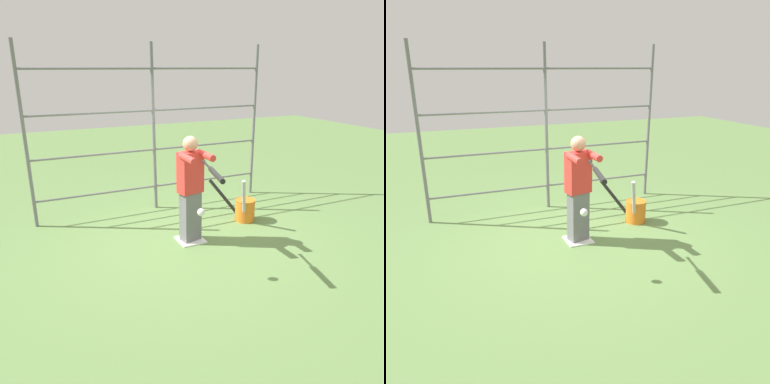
% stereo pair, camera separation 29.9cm
% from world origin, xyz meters
% --- Properties ---
extents(ground_plane, '(24.00, 24.00, 0.00)m').
position_xyz_m(ground_plane, '(0.00, 0.00, 0.00)').
color(ground_plane, '#608447').
extents(home_plate, '(0.40, 0.40, 0.02)m').
position_xyz_m(home_plate, '(0.00, 0.00, 0.01)').
color(home_plate, white).
rests_on(home_plate, ground).
extents(fence_backstop, '(4.37, 0.06, 3.00)m').
position_xyz_m(fence_backstop, '(0.00, -1.60, 1.50)').
color(fence_backstop, slate).
rests_on(fence_backstop, ground).
extents(batter, '(0.42, 0.61, 1.65)m').
position_xyz_m(batter, '(0.00, 0.02, 0.89)').
color(batter, slate).
rests_on(batter, ground).
extents(baseball_bat_swinging, '(0.25, 0.90, 0.08)m').
position_xyz_m(baseball_bat_swinging, '(0.12, 0.97, 1.36)').
color(baseball_bat_swinging, black).
extents(softball_in_flight, '(0.10, 0.10, 0.10)m').
position_xyz_m(softball_in_flight, '(0.33, 1.04, 0.90)').
color(softball_in_flight, white).
extents(bat_bucket, '(0.70, 0.82, 0.86)m').
position_xyz_m(bat_bucket, '(-1.19, -0.34, 0.22)').
color(bat_bucket, orange).
rests_on(bat_bucket, ground).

